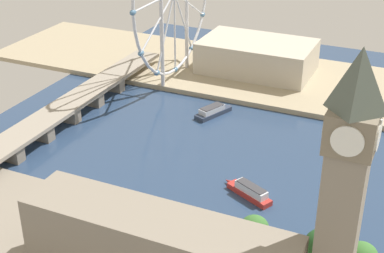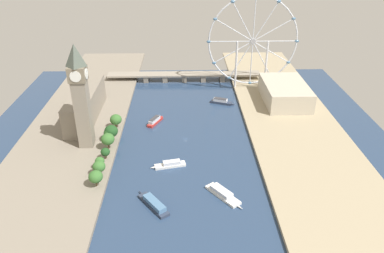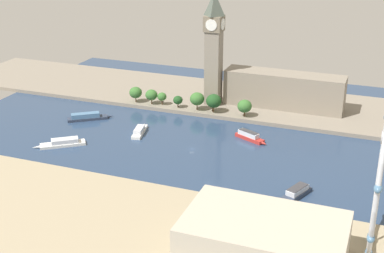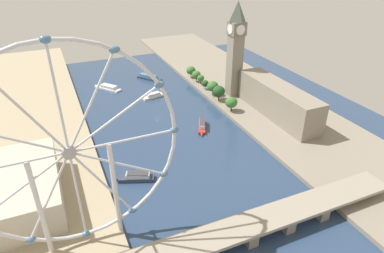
# 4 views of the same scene
# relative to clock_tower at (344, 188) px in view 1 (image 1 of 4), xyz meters

# --- Properties ---
(ground_plane) EXTENTS (378.82, 378.82, 0.00)m
(ground_plane) POSITION_rel_clock_tower_xyz_m (85.52, 14.26, -49.77)
(ground_plane) COLOR navy
(riverbank_right) EXTENTS (90.00, 520.00, 3.00)m
(riverbank_right) POSITION_rel_clock_tower_xyz_m (189.93, 14.26, -48.27)
(riverbank_right) COLOR tan
(riverbank_right) RESTS_ON ground_plane
(clock_tower) EXTENTS (14.70, 14.70, 89.89)m
(clock_tower) POSITION_rel_clock_tower_xyz_m (0.00, 0.00, 0.00)
(clock_tower) COLOR gray
(clock_tower) RESTS_ON riverbank_left
(parliament_block) EXTENTS (22.00, 94.71, 27.96)m
(parliament_block) POSITION_rel_clock_tower_xyz_m (-12.55, 55.35, -32.79)
(parliament_block) COLOR gray
(parliament_block) RESTS_ON riverbank_left
(riverside_hall) EXTENTS (44.62, 72.09, 20.36)m
(riverside_hall) POSITION_rel_clock_tower_xyz_m (194.21, 90.16, -36.59)
(riverside_hall) COLOR #BCB29E
(riverside_hall) RESTS_ON riverbank_right
(river_bridge) EXTENTS (190.82, 17.69, 9.54)m
(river_bridge) POSITION_rel_clock_tower_xyz_m (85.52, 164.26, -42.89)
(river_bridge) COLOR gray
(river_bridge) RESTS_ON ground_plane
(tour_boat_1) EXTENTS (27.24, 15.24, 5.79)m
(tour_boat_1) POSITION_rel_clock_tower_xyz_m (125.84, 92.44, -47.37)
(tour_boat_1) COLOR #2D384C
(tour_boat_1) RESTS_ON ground_plane
(tour_boat_2) EXTENTS (15.38, 25.90, 6.17)m
(tour_boat_2) POSITION_rel_clock_tower_xyz_m (55.95, 46.44, -47.17)
(tour_boat_2) COLOR #B22D28
(tour_boat_2) RESTS_ON ground_plane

